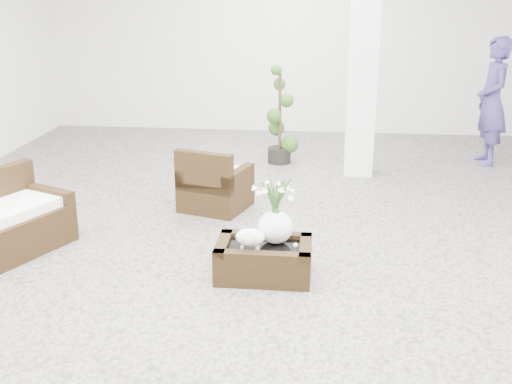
# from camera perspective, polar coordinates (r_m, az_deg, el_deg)

# --- Properties ---
(ground) EXTENTS (11.00, 11.00, 0.00)m
(ground) POSITION_cam_1_polar(r_m,az_deg,el_deg) (6.89, 0.09, -4.64)
(ground) COLOR gray
(ground) RESTS_ON ground
(column) EXTENTS (0.40, 0.40, 3.50)m
(column) POSITION_cam_1_polar(r_m,az_deg,el_deg) (9.17, 9.67, 12.23)
(column) COLOR white
(column) RESTS_ON ground
(coffee_table) EXTENTS (0.90, 0.60, 0.31)m
(coffee_table) POSITION_cam_1_polar(r_m,az_deg,el_deg) (6.09, 0.71, -6.23)
(coffee_table) COLOR #34220F
(coffee_table) RESTS_ON ground
(sheep_figurine) EXTENTS (0.28, 0.23, 0.21)m
(sheep_figurine) POSITION_cam_1_polar(r_m,az_deg,el_deg) (5.91, -0.53, -4.27)
(sheep_figurine) COLOR white
(sheep_figurine) RESTS_ON coffee_table
(planter_narcissus) EXTENTS (0.44, 0.44, 0.80)m
(planter_narcissus) POSITION_cam_1_polar(r_m,az_deg,el_deg) (5.97, 1.78, -1.01)
(planter_narcissus) COLOR white
(planter_narcissus) RESTS_ON coffee_table
(tealight) EXTENTS (0.04, 0.04, 0.03)m
(tealight) POSITION_cam_1_polar(r_m,az_deg,el_deg) (6.02, 3.59, -4.78)
(tealight) COLOR white
(tealight) RESTS_ON coffee_table
(armchair) EXTENTS (0.92, 0.90, 0.79)m
(armchair) POSITION_cam_1_polar(r_m,az_deg,el_deg) (7.83, -3.67, 1.29)
(armchair) COLOR #34220F
(armchair) RESTS_ON ground
(topiary) EXTENTS (0.40, 0.40, 1.50)m
(topiary) POSITION_cam_1_polar(r_m,az_deg,el_deg) (9.78, 2.15, 6.90)
(topiary) COLOR #294917
(topiary) RESTS_ON ground
(shopper) EXTENTS (0.51, 0.74, 1.94)m
(shopper) POSITION_cam_1_polar(r_m,az_deg,el_deg) (10.35, 20.49, 7.64)
(shopper) COLOR #423372
(shopper) RESTS_ON ground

